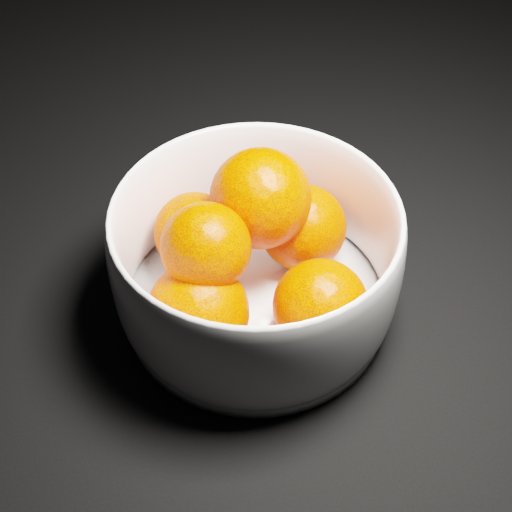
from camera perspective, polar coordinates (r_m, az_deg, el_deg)
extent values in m
cylinder|color=white|center=(0.60, 0.00, -3.67)|extent=(0.22, 0.22, 0.01)
sphere|color=#FF4000|center=(0.60, 3.76, 2.30)|extent=(0.07, 0.07, 0.07)
sphere|color=#FF4000|center=(0.60, -4.89, 1.85)|extent=(0.07, 0.07, 0.07)
sphere|color=#FF4000|center=(0.54, -4.66, -4.48)|extent=(0.08, 0.08, 0.08)
sphere|color=#FF4000|center=(0.55, 5.18, -4.03)|extent=(0.07, 0.07, 0.07)
sphere|color=#FF4000|center=(0.57, 0.36, 4.62)|extent=(0.08, 0.08, 0.08)
sphere|color=#FF4000|center=(0.53, -4.04, 0.71)|extent=(0.07, 0.07, 0.07)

